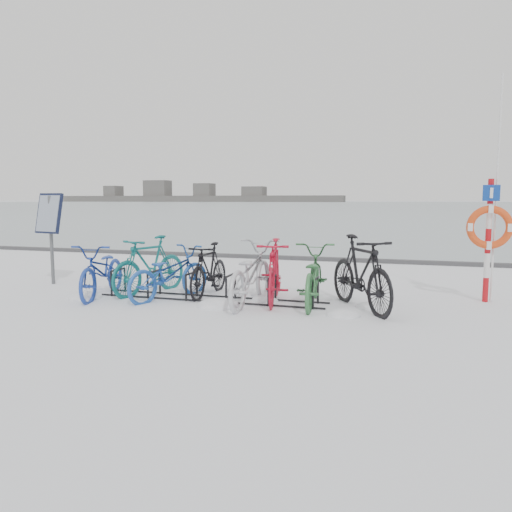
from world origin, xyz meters
TOP-DOWN VIEW (x-y plane):
  - ground at (0.00, 0.00)m, footprint 900.00×900.00m
  - ice_sheet at (0.00, 155.00)m, footprint 400.00×298.00m
  - quay_edge at (0.00, 5.90)m, footprint 400.00×0.25m
  - bike_rack at (0.00, 0.00)m, footprint 4.00×0.48m
  - info_board at (-3.66, 0.52)m, footprint 0.64×0.33m
  - lifebuoy_station at (4.45, 1.13)m, footprint 0.71×0.22m
  - shoreline at (-122.02, 260.00)m, footprint 180.00×12.00m
  - bike_0 at (-1.94, -0.25)m, footprint 1.04×1.97m
  - bike_1 at (-1.29, 0.25)m, footprint 0.99×1.87m
  - bike_2 at (-0.73, -0.09)m, footprint 1.23×1.89m
  - bike_3 at (-0.19, 0.38)m, footprint 0.47×1.62m
  - bike_4 at (0.73, -0.09)m, footprint 0.71×2.02m
  - bike_5 at (1.07, 0.17)m, footprint 0.83×1.87m
  - bike_6 at (1.71, 0.15)m, footprint 0.84×1.96m
  - bike_7 at (2.50, 0.05)m, footprint 1.53×1.97m
  - snow_drifts at (0.11, -0.15)m, footprint 5.56×1.65m

SIDE VIEW (x-z plane):
  - ground at x=0.00m, z-range 0.00..0.00m
  - snow_drifts at x=0.11m, z-range -0.12..0.12m
  - ice_sheet at x=0.00m, z-range 0.00..0.02m
  - quay_edge at x=0.00m, z-range 0.00..0.10m
  - bike_rack at x=0.00m, z-range -0.05..0.41m
  - bike_2 at x=-0.73m, z-range 0.00..0.94m
  - bike_3 at x=-0.19m, z-range 0.00..0.97m
  - bike_0 at x=-1.94m, z-range 0.00..0.98m
  - bike_6 at x=1.71m, z-range 0.00..1.00m
  - bike_4 at x=0.73m, z-range 0.00..1.06m
  - bike_1 at x=-1.29m, z-range 0.00..1.08m
  - bike_5 at x=1.07m, z-range 0.00..1.09m
  - bike_7 at x=2.50m, z-range 0.00..1.19m
  - lifebuoy_station at x=4.45m, z-range -0.61..3.10m
  - info_board at x=-3.66m, z-range 0.40..2.23m
  - shoreline at x=-122.02m, z-range -1.96..7.54m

